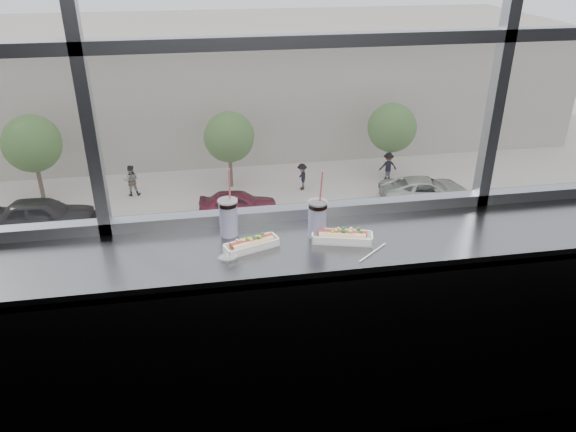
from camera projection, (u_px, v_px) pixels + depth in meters
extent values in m
plane|color=black|center=(301.00, 302.00, 3.21)|extent=(6.00, 0.00, 6.00)
cube|color=gray|center=(313.00, 247.00, 2.74)|extent=(6.00, 0.55, 0.06)
cube|color=gray|center=(322.00, 365.00, 2.75)|extent=(6.00, 0.04, 1.04)
cube|color=white|center=(252.00, 248.00, 2.66)|extent=(0.28, 0.17, 0.01)
cube|color=white|center=(252.00, 245.00, 2.65)|extent=(0.28, 0.17, 0.04)
cylinder|color=#E4B685|center=(252.00, 243.00, 2.65)|extent=(0.21, 0.11, 0.04)
cylinder|color=maroon|center=(251.00, 241.00, 2.65)|extent=(0.21, 0.10, 0.03)
cube|color=white|center=(342.00, 241.00, 2.72)|extent=(0.31, 0.17, 0.01)
cube|color=white|center=(342.00, 237.00, 2.72)|extent=(0.31, 0.17, 0.04)
cylinder|color=#E4B685|center=(342.00, 236.00, 2.71)|extent=(0.23, 0.11, 0.05)
cylinder|color=maroon|center=(342.00, 233.00, 2.71)|extent=(0.24, 0.09, 0.03)
cylinder|color=white|center=(228.00, 218.00, 2.75)|extent=(0.09, 0.09, 0.18)
cylinder|color=black|center=(228.00, 204.00, 2.71)|extent=(0.09, 0.09, 0.02)
cylinder|color=silver|center=(228.00, 201.00, 2.70)|extent=(0.10, 0.10, 0.01)
cylinder|color=#D24D5B|center=(229.00, 186.00, 2.66)|extent=(0.01, 0.05, 0.19)
cylinder|color=white|center=(317.00, 220.00, 2.73)|extent=(0.09, 0.09, 0.18)
cylinder|color=black|center=(318.00, 205.00, 2.70)|extent=(0.09, 0.09, 0.02)
cylinder|color=silver|center=(318.00, 202.00, 2.69)|extent=(0.10, 0.10, 0.01)
cylinder|color=#D24D5B|center=(321.00, 188.00, 2.65)|extent=(0.01, 0.05, 0.19)
cylinder|color=white|center=(373.00, 252.00, 2.62)|extent=(0.17, 0.14, 0.01)
ellipsoid|color=silver|center=(228.00, 257.00, 2.57)|extent=(0.10, 0.07, 0.02)
plane|color=beige|center=(200.00, 114.00, 46.69)|extent=(120.00, 120.00, 0.00)
cube|color=black|center=(217.00, 257.00, 26.00)|extent=(80.00, 10.00, 0.06)
cube|color=beige|center=(209.00, 188.00, 33.04)|extent=(80.00, 6.00, 0.04)
cube|color=#A09585|center=(199.00, 81.00, 40.04)|extent=(50.00, 14.00, 8.00)
imported|color=black|center=(41.00, 210.00, 27.72)|extent=(3.12, 7.01, 2.30)
imported|color=#F4FFCE|center=(348.00, 272.00, 22.75)|extent=(3.07, 6.71, 2.19)
imported|color=black|center=(33.00, 302.00, 20.93)|extent=(3.39, 6.61, 2.11)
imported|color=#B8B8AB|center=(425.00, 186.00, 30.87)|extent=(2.75, 5.69, 1.84)
imported|color=#A52937|center=(266.00, 278.00, 22.22)|extent=(3.21, 7.06, 2.31)
imported|color=maroon|center=(238.00, 200.00, 29.30)|extent=(2.88, 5.80, 1.86)
imported|color=#3A55B9|center=(565.00, 251.00, 24.21)|extent=(2.92, 6.74, 2.23)
imported|color=#66605B|center=(388.00, 164.00, 33.72)|extent=(0.90, 0.68, 2.03)
imported|color=#66605B|center=(302.00, 174.00, 32.41)|extent=(0.63, 0.84, 1.90)
imported|color=#66605B|center=(131.00, 177.00, 31.62)|extent=(0.96, 0.72, 2.17)
cylinder|color=#47382B|center=(40.00, 180.00, 31.12)|extent=(0.23, 0.23, 2.35)
sphere|color=#466D2E|center=(32.00, 144.00, 30.15)|extent=(3.13, 3.13, 3.13)
cylinder|color=#47382B|center=(231.00, 170.00, 32.76)|extent=(0.22, 0.22, 2.18)
sphere|color=#466D2E|center=(229.00, 137.00, 31.86)|extent=(2.91, 2.91, 2.91)
cylinder|color=#47382B|center=(389.00, 159.00, 34.22)|extent=(0.22, 0.22, 2.20)
sphere|color=#466D2E|center=(392.00, 128.00, 33.32)|extent=(2.93, 2.93, 2.93)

